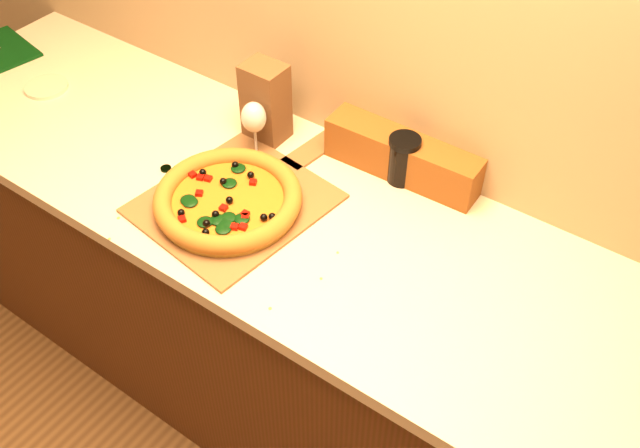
% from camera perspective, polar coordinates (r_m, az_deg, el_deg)
% --- Properties ---
extents(cabinet, '(2.80, 0.65, 0.86)m').
position_cam_1_polar(cabinet, '(2.10, 0.95, -9.57)').
color(cabinet, '#49290F').
rests_on(cabinet, ground).
extents(countertop, '(2.84, 0.68, 0.04)m').
position_cam_1_polar(countertop, '(1.75, 1.13, -1.00)').
color(countertop, beige).
rests_on(countertop, cabinet).
extents(pizza_peel, '(0.45, 0.62, 0.01)m').
position_cam_1_polar(pizza_peel, '(1.82, -6.47, 1.94)').
color(pizza_peel, brown).
rests_on(pizza_peel, countertop).
extents(pizza, '(0.37, 0.37, 0.05)m').
position_cam_1_polar(pizza, '(1.79, -7.37, 1.97)').
color(pizza, '#B3852C').
rests_on(pizza, pizza_peel).
extents(bottle_cap, '(0.04, 0.04, 0.01)m').
position_cam_1_polar(bottle_cap, '(1.95, -12.23, 4.36)').
color(bottle_cap, black).
rests_on(bottle_cap, countertop).
extents(bread_bag, '(0.43, 0.15, 0.12)m').
position_cam_1_polar(bread_bag, '(1.89, 6.93, 5.73)').
color(bread_bag, brown).
rests_on(bread_bag, countertop).
extents(wine_glass, '(0.07, 0.07, 0.17)m').
position_cam_1_polar(wine_glass, '(1.90, -5.31, 8.39)').
color(wine_glass, silver).
rests_on(wine_glass, countertop).
extents(paper_bag, '(0.11, 0.09, 0.23)m').
position_cam_1_polar(paper_bag, '(1.96, -4.37, 9.71)').
color(paper_bag, brown).
rests_on(paper_bag, countertop).
extents(dark_jar, '(0.08, 0.08, 0.13)m').
position_cam_1_polar(dark_jar, '(1.85, 6.67, 5.17)').
color(dark_jar, black).
rests_on(dark_jar, countertop).
extents(side_plate, '(0.16, 0.16, 0.01)m').
position_cam_1_polar(side_plate, '(2.36, -21.05, 10.20)').
color(side_plate, beige).
rests_on(side_plate, countertop).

